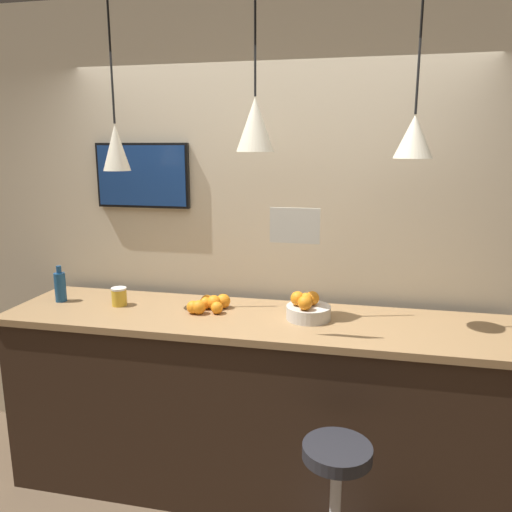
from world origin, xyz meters
The scene contains 12 objects.
back_wall centered at (0.00, 1.03, 1.45)m, with size 8.00×0.06×2.90m.
service_counter centered at (0.00, 0.58, 0.54)m, with size 2.89×0.68×1.07m.
bar_stool centered at (0.50, -0.05, 0.47)m, with size 0.37×0.37×0.74m.
fruit_bowl centered at (0.28, 0.60, 1.13)m, with size 0.25×0.25×0.15m.
orange_pile centered at (-0.29, 0.63, 1.11)m, with size 0.22×0.22×0.09m.
juice_bottle centered at (-1.24, 0.61, 1.17)m, with size 0.07×0.07×0.22m.
spread_jar centered at (-0.85, 0.61, 1.13)m, with size 0.09×0.09×0.11m.
pendant_lamp_left centered at (-0.78, 0.56, 2.01)m, with size 0.15×0.15×0.92m.
pendant_lamp_middle centered at (0.00, 0.56, 2.12)m, with size 0.20×0.20×0.82m.
pendant_lamp_right centered at (0.78, 0.56, 2.06)m, with size 0.19×0.19×0.85m.
mounted_tv centered at (-0.83, 0.97, 1.83)m, with size 0.62×0.04×0.41m.
hanging_menu_board centered at (0.25, 0.32, 1.64)m, with size 0.24×0.01×0.17m.
Camera 1 is at (0.57, -2.02, 2.00)m, focal length 35.00 mm.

